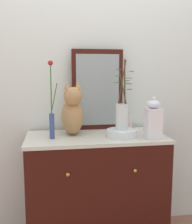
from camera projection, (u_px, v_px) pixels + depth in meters
wall_back at (90, 79)px, 2.29m from camera, size 4.40×0.08×2.60m
sideboard at (96, 191)px, 2.09m from camera, size 1.04×0.52×0.89m
mirror_leaning at (97, 90)px, 2.21m from camera, size 0.42×0.03×0.66m
cat_sitting at (72, 113)px, 2.03m from camera, size 0.17×0.41×0.41m
vase_slim_green at (52, 114)px, 1.91m from camera, size 0.06×0.04×0.56m
bowl_porcelain at (122, 133)px, 1.99m from camera, size 0.23×0.23×0.05m
vase_glass_clear at (122, 113)px, 1.96m from camera, size 0.15×0.23×0.51m
jar_lidded_porcelain at (153, 120)px, 1.93m from camera, size 0.11×0.11×0.30m
candle_pillar at (129, 125)px, 2.12m from camera, size 0.04×0.04×0.14m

